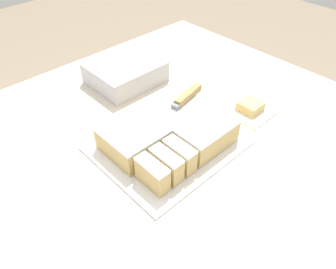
{
  "coord_description": "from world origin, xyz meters",
  "views": [
    {
      "loc": [
        -0.43,
        -0.55,
        1.54
      ],
      "look_at": [
        0.03,
        -0.06,
        0.95
      ],
      "focal_mm": 35.0,
      "sensor_mm": 36.0,
      "label": 1
    }
  ],
  "objects_px": {
    "cake_board": "(168,145)",
    "brownie": "(250,106)",
    "storage_box": "(125,73)",
    "knife": "(183,99)",
    "cake": "(168,133)"
  },
  "relations": [
    {
      "from": "cake_board",
      "to": "knife",
      "type": "relative_size",
      "value": 1.36
    },
    {
      "from": "knife",
      "to": "brownie",
      "type": "bearing_deg",
      "value": 141.01
    },
    {
      "from": "cake_board",
      "to": "cake",
      "type": "bearing_deg",
      "value": 38.8
    },
    {
      "from": "knife",
      "to": "brownie",
      "type": "xyz_separation_m",
      "value": [
        0.2,
        -0.11,
        -0.07
      ]
    },
    {
      "from": "cake",
      "to": "knife",
      "type": "distance_m",
      "value": 0.12
    },
    {
      "from": "cake_board",
      "to": "storage_box",
      "type": "bearing_deg",
      "value": 70.57
    },
    {
      "from": "brownie",
      "to": "storage_box",
      "type": "distance_m",
      "value": 0.45
    },
    {
      "from": "cake_board",
      "to": "brownie",
      "type": "xyz_separation_m",
      "value": [
        0.3,
        -0.06,
        0.02
      ]
    },
    {
      "from": "cake_board",
      "to": "knife",
      "type": "xyz_separation_m",
      "value": [
        0.1,
        0.04,
        0.08
      ]
    },
    {
      "from": "storage_box",
      "to": "cake_board",
      "type": "bearing_deg",
      "value": -109.43
    },
    {
      "from": "cake_board",
      "to": "brownie",
      "type": "height_order",
      "value": "brownie"
    },
    {
      "from": "cake",
      "to": "brownie",
      "type": "distance_m",
      "value": 0.3
    },
    {
      "from": "cake",
      "to": "brownie",
      "type": "xyz_separation_m",
      "value": [
        0.29,
        -0.07,
        -0.02
      ]
    },
    {
      "from": "cake_board",
      "to": "knife",
      "type": "height_order",
      "value": "knife"
    },
    {
      "from": "cake",
      "to": "storage_box",
      "type": "bearing_deg",
      "value": 71.13
    }
  ]
}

